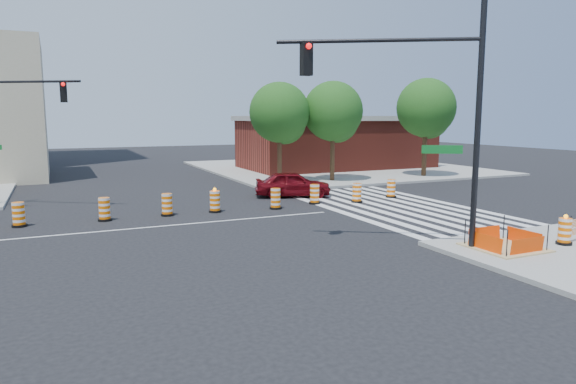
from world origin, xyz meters
The scene contains 22 objects.
ground centered at (0.00, 0.00, 0.00)m, with size 120.00×120.00×0.00m, color black.
sidewalk_ne centered at (18.00, 18.00, 0.07)m, with size 22.00×22.00×0.15m, color gray.
crosswalk_east centered at (10.95, 0.00, 0.01)m, with size 6.75×13.50×0.01m.
lane_centerline centered at (0.00, 0.00, 0.01)m, with size 14.00×0.12×0.01m, color silver.
excavation_pit centered at (9.00, -9.00, 0.22)m, with size 2.20×2.20×0.90m.
brick_storefront centered at (18.00, 18.00, 2.32)m, with size 16.50×8.50×4.60m.
red_coupe centered at (7.69, 4.97, 0.73)m, with size 1.72×4.28×1.46m, color #5E080E.
signal_pole_se centered at (6.46, -7.55, 5.38)m, with size 5.79×3.54×8.79m.
signal_pole_nw centered at (-6.80, 7.10, 4.75)m, with size 5.02×3.25×7.75m.
pit_drum centered at (11.28, -9.47, 0.59)m, with size 0.54×0.54×1.05m.
barricade centered at (11.98, -9.35, 0.68)m, with size 0.81×0.18×0.96m.
tree_north_c centered at (9.23, 10.30, 4.57)m, with size 4.01×4.01×6.81m.
tree_north_d centered at (12.99, 9.78, 4.66)m, with size 4.09×4.09×6.95m.
tree_north_e centered at (20.62, 9.38, 4.93)m, with size 4.32×4.32×7.35m.
median_drum_2 centered at (-6.05, 2.35, 0.48)m, with size 0.60×0.60×1.02m.
median_drum_3 centered at (-2.71, 2.19, 0.48)m, with size 0.60×0.60×1.02m.
median_drum_4 centered at (0.03, 2.24, 0.48)m, with size 0.60×0.60×1.02m.
median_drum_5 centered at (2.28, 2.17, 0.49)m, with size 0.60×0.60×1.18m.
median_drum_6 centered at (5.26, 1.78, 0.48)m, with size 0.60×0.60×1.02m.
median_drum_7 centered at (7.70, 2.30, 0.48)m, with size 0.60×0.60×1.02m.
median_drum_8 centered at (9.96, 1.77, 0.48)m, with size 0.60×0.60×1.02m.
median_drum_9 centered at (12.60, 2.39, 0.48)m, with size 0.60×0.60×1.02m.
Camera 1 is at (-4.56, -21.21, 4.50)m, focal length 32.00 mm.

